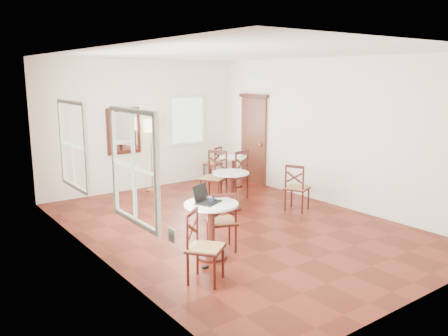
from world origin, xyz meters
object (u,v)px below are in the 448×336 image
navy_mug (212,201)px  chair_back_a (213,163)px  chair_mid_a (235,175)px  chair_back_b (214,177)px  floor_lamp (151,130)px  water_glass (209,199)px  chair_mid_b (297,188)px  cafe_table_near (211,224)px  cafe_table_mid (231,187)px  cafe_table_back (234,168)px  mouse (215,203)px  chair_near_a (222,221)px  chair_near_b (204,247)px  power_adapter (205,267)px  laptop (205,198)px

navy_mug → chair_back_a: bearing=54.7°
chair_mid_a → chair_back_b: (-0.51, 0.07, 0.00)m
floor_lamp → navy_mug: bearing=-105.9°
chair_back_b → water_glass: size_ratio=10.83×
chair_mid_a → chair_mid_b: (0.44, -1.40, -0.07)m
floor_lamp → cafe_table_near: bearing=-106.1°
cafe_table_mid → cafe_table_back: (1.24, 1.52, -0.02)m
floor_lamp → mouse: floor_lamp is taller
chair_near_a → chair_near_b: (-0.82, -0.73, 0.01)m
chair_back_a → chair_near_a: bearing=32.4°
mouse → chair_near_b: bearing=-158.2°
cafe_table_near → water_glass: water_glass is taller
cafe_table_back → chair_mid_b: (-0.23, -2.33, 0.01)m
cafe_table_back → water_glass: (-2.96, -3.25, 0.43)m
cafe_table_back → chair_mid_b: bearing=-95.5°
chair_near_b → water_glass: (0.53, 0.64, 0.41)m
chair_mid_a → water_glass: bearing=32.0°
cafe_table_mid → chair_near_b: (-2.24, -2.37, -0.00)m
cafe_table_mid → water_glass: 2.47m
cafe_table_near → power_adapter: 0.64m
mouse → cafe_table_mid: bearing=25.3°
chair_mid_b → navy_mug: bearing=85.4°
cafe_table_mid → laptop: laptop is taller
cafe_table_near → chair_near_b: chair_near_b is taller
chair_mid_a → chair_back_b: bearing=-20.8°
chair_near_b → power_adapter: 0.61m
chair_mid_b → floor_lamp: 3.64m
power_adapter → chair_mid_a: bearing=45.6°
chair_mid_b → power_adapter: 3.29m
water_glass → power_adapter: water_glass is taller
cafe_table_near → cafe_table_back: bearing=48.2°
floor_lamp → chair_back_a: bearing=1.9°
chair_back_a → cafe_table_mid: bearing=38.1°
chair_near_a → chair_near_b: bearing=62.9°
mouse → water_glass: water_glass is taller
cafe_table_near → chair_back_b: 3.02m
cafe_table_mid → chair_back_a: chair_back_a is taller
laptop → chair_back_b: bearing=27.3°
chair_near_b → navy_mug: 0.89m
chair_near_a → cafe_table_near: bearing=47.0°
cafe_table_near → chair_mid_b: chair_mid_b is taller
chair_near_a → power_adapter: (-0.59, -0.40, -0.45)m
chair_back_a → chair_back_b: chair_back_b is taller
chair_near_b → chair_back_a: chair_near_b is taller
chair_mid_b → navy_mug: 2.92m
chair_near_a → chair_back_a: 4.86m
chair_back_b → chair_near_b: bearing=-67.0°
chair_mid_a → navy_mug: 3.31m
chair_back_a → water_glass: bearing=30.1°
cafe_table_back → chair_near_a: 4.13m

